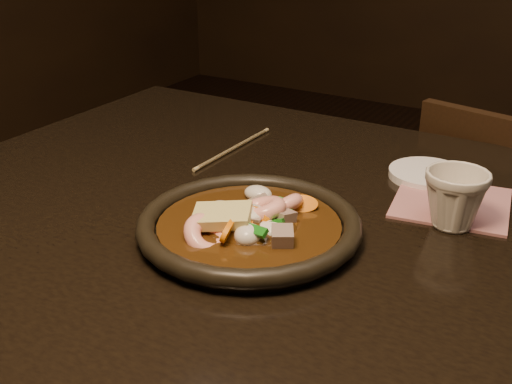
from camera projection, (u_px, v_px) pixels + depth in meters
The scene contains 8 objects.
table at pixel (423, 304), 0.84m from camera, with size 1.60×0.90×0.75m.
chair at pixel (508, 271), 1.37m from camera, with size 0.45×0.45×0.80m.
plate at pixel (249, 226), 0.84m from camera, with size 0.30×0.30×0.03m.
stirfry at pixel (250, 222), 0.84m from camera, with size 0.15×0.20×0.06m.
saucer_left at pixel (428, 174), 1.03m from camera, with size 0.12×0.12×0.01m, color white.
tea_cup at pixel (455, 197), 0.86m from camera, with size 0.09×0.08×0.09m, color beige.
chopsticks at pixel (233, 148), 1.14m from camera, with size 0.01×0.24×0.01m.
napkin at pixel (452, 203), 0.94m from camera, with size 0.16×0.16×0.00m, color #A96868.
Camera 1 is at (0.17, -0.72, 1.16)m, focal length 45.00 mm.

